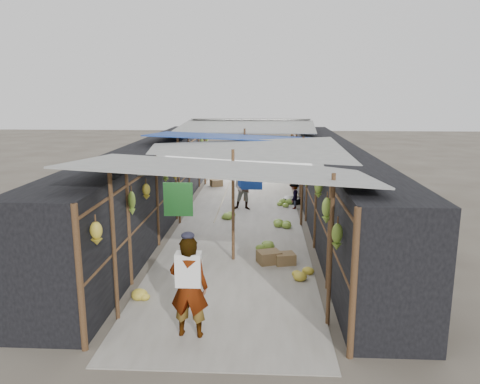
% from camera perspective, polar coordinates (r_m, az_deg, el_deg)
% --- Properties ---
extents(ground, '(80.00, 80.00, 0.00)m').
position_cam_1_polar(ground, '(8.32, -2.26, -15.52)').
color(ground, '#6B6356').
rests_on(ground, ground).
extents(aisle_slab, '(3.60, 16.00, 0.02)m').
position_cam_1_polar(aisle_slab, '(14.38, 0.11, -3.38)').
color(aisle_slab, '#9E998E').
rests_on(aisle_slab, ground).
extents(stall_left, '(1.40, 15.00, 2.30)m').
position_cam_1_polar(stall_left, '(14.50, -10.60, 1.18)').
color(stall_left, black).
rests_on(stall_left, ground).
extents(stall_right, '(1.40, 15.00, 2.30)m').
position_cam_1_polar(stall_right, '(14.23, 11.04, 0.96)').
color(stall_right, black).
rests_on(stall_right, ground).
extents(crate_near, '(0.61, 0.55, 0.30)m').
position_cam_1_polar(crate_near, '(10.80, 3.55, -7.97)').
color(crate_near, brown).
rests_on(crate_near, ground).
extents(crate_mid, '(0.53, 0.46, 0.27)m').
position_cam_1_polar(crate_mid, '(10.78, 5.46, -8.12)').
color(crate_mid, brown).
rests_on(crate_mid, ground).
extents(crate_back, '(0.58, 0.54, 0.30)m').
position_cam_1_polar(crate_back, '(19.37, -2.90, 1.10)').
color(crate_back, brown).
rests_on(crate_back, ground).
extents(black_basin, '(0.65, 0.65, 0.20)m').
position_cam_1_polar(black_basin, '(16.60, 6.40, -1.02)').
color(black_basin, black).
rests_on(black_basin, ground).
extents(vendor_elderly, '(0.64, 0.45, 1.68)m').
position_cam_1_polar(vendor_elderly, '(7.56, -6.23, -11.47)').
color(vendor_elderly, silver).
rests_on(vendor_elderly, ground).
extents(shopper_blue, '(0.76, 0.61, 1.50)m').
position_cam_1_polar(shopper_blue, '(15.43, 0.52, 0.53)').
color(shopper_blue, '#1D4B95').
rests_on(shopper_blue, ground).
extents(vendor_seated, '(0.45, 0.65, 0.92)m').
position_cam_1_polar(vendor_seated, '(15.68, 6.60, -0.45)').
color(vendor_seated, '#48443F').
rests_on(vendor_seated, ground).
extents(market_canopy, '(5.62, 15.20, 2.77)m').
position_cam_1_polar(market_canopy, '(14.25, 0.28, 6.30)').
color(market_canopy, brown).
rests_on(market_canopy, ground).
extents(hanging_bananas, '(3.96, 13.99, 0.80)m').
position_cam_1_polar(hanging_bananas, '(14.32, 0.73, 3.42)').
color(hanging_bananas, gold).
rests_on(hanging_bananas, ground).
extents(floor_bananas, '(3.94, 7.95, 0.33)m').
position_cam_1_polar(floor_bananas, '(12.58, 3.23, -5.03)').
color(floor_bananas, gold).
rests_on(floor_bananas, ground).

